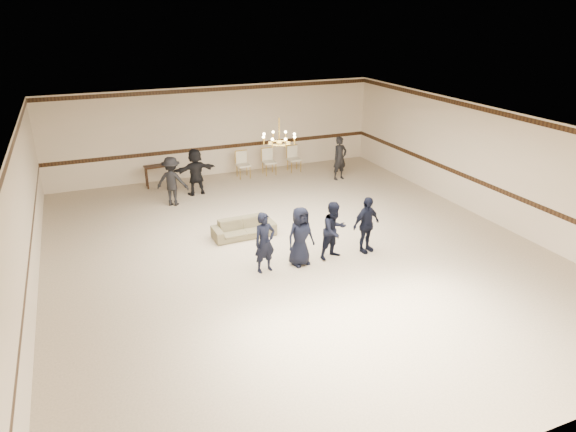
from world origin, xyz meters
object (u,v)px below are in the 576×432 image
at_px(banquet_chair_left, 243,165).
at_px(console_table, 158,176).
at_px(boy_b, 300,236).
at_px(boy_c, 334,230).
at_px(chandelier, 279,131).
at_px(adult_left, 172,181).
at_px(settee, 244,228).
at_px(boy_a, 265,243).
at_px(banquet_chair_right, 294,159).
at_px(boy_d, 366,225).
at_px(adult_right, 340,158).
at_px(adult_mid, 196,172).
at_px(banquet_chair_mid, 269,162).

relative_size(banquet_chair_left, console_table, 1.06).
bearing_deg(boy_b, boy_c, -10.34).
distance_m(chandelier, adult_left, 4.57).
bearing_deg(settee, boy_a, -95.80).
bearing_deg(chandelier, boy_a, -121.44).
height_order(banquet_chair_right, console_table, banquet_chair_right).
height_order(boy_d, banquet_chair_right, boy_d).
xyz_separation_m(boy_c, adult_right, (3.07, 5.47, 0.04)).
relative_size(chandelier, boy_a, 0.65).
distance_m(chandelier, console_table, 6.39).
height_order(adult_right, banquet_chair_left, adult_right).
xyz_separation_m(adult_left, banquet_chair_right, (4.88, 1.80, -0.30)).
relative_size(boy_b, adult_left, 0.94).
bearing_deg(adult_mid, console_table, -58.29).
bearing_deg(chandelier, boy_d, -47.56).
height_order(boy_a, boy_d, same).
height_order(adult_mid, banquet_chair_mid, adult_mid).
relative_size(adult_mid, banquet_chair_right, 1.64).
bearing_deg(adult_left, banquet_chair_right, -130.79).
distance_m(boy_d, adult_left, 6.43).
bearing_deg(banquet_chair_left, adult_right, -28.34).
relative_size(chandelier, boy_d, 0.65).
relative_size(boy_c, banquet_chair_left, 1.54).
xyz_separation_m(boy_a, boy_b, (0.90, 0.00, 0.00)).
bearing_deg(boy_c, adult_left, 105.46).
bearing_deg(console_table, boy_c, -71.19).
bearing_deg(boy_d, adult_left, 111.88).
height_order(adult_left, console_table, adult_left).
distance_m(boy_d, console_table, 8.19).
relative_size(boy_d, banquet_chair_mid, 1.54).
bearing_deg(adult_mid, settee, 89.30).
bearing_deg(chandelier, banquet_chair_left, 82.65).
height_order(banquet_chair_mid, banquet_chair_right, same).
relative_size(boy_a, boy_c, 1.00).
bearing_deg(banquet_chair_right, boy_a, -121.46).
relative_size(boy_b, boy_c, 1.00).
relative_size(boy_a, boy_d, 1.00).
height_order(boy_a, console_table, boy_a).
bearing_deg(settee, boy_c, -52.69).
distance_m(adult_mid, adult_right, 5.12).
distance_m(boy_a, adult_left, 5.29).
height_order(boy_a, boy_c, same).
bearing_deg(boy_c, adult_right, 46.62).
xyz_separation_m(boy_c, adult_mid, (-2.03, 5.87, 0.04)).
bearing_deg(banquet_chair_right, banquet_chair_mid, 176.85).
bearing_deg(boy_b, boy_a, 169.66).
bearing_deg(console_table, adult_right, -19.73).
bearing_deg(boy_a, banquet_chair_left, 66.14).
height_order(chandelier, boy_a, chandelier).
relative_size(boy_d, banquet_chair_right, 1.54).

